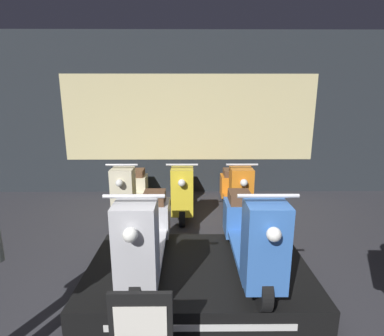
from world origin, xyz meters
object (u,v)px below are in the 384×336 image
(scooter_backrow_0, at_px, (131,191))
(scooter_display_left, at_px, (147,233))
(scooter_backrow_1, at_px, (183,190))
(scooter_backrow_2, at_px, (235,190))
(scooter_display_right, at_px, (250,233))

(scooter_backrow_0, bearing_deg, scooter_display_left, -74.90)
(scooter_backrow_1, relative_size, scooter_backrow_2, 1.00)
(scooter_display_left, xyz_separation_m, scooter_backrow_0, (-0.59, 2.17, -0.25))
(scooter_backrow_0, bearing_deg, scooter_backrow_2, 0.00)
(scooter_display_left, distance_m, scooter_display_right, 1.03)
(scooter_display_left, height_order, scooter_backrow_1, scooter_display_left)
(scooter_backrow_2, bearing_deg, scooter_display_right, -94.73)
(scooter_backrow_0, relative_size, scooter_backrow_2, 1.00)
(scooter_display_left, bearing_deg, scooter_display_right, 0.00)
(scooter_display_left, xyz_separation_m, scooter_backrow_2, (1.21, 2.17, -0.25))
(scooter_backrow_0, xyz_separation_m, scooter_backrow_1, (0.90, 0.00, 0.00))
(scooter_display_right, xyz_separation_m, scooter_backrow_2, (0.18, 2.17, -0.25))
(scooter_display_left, bearing_deg, scooter_backrow_1, 81.77)
(scooter_backrow_0, distance_m, scooter_backrow_1, 0.90)
(scooter_display_right, distance_m, scooter_backrow_2, 2.19)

